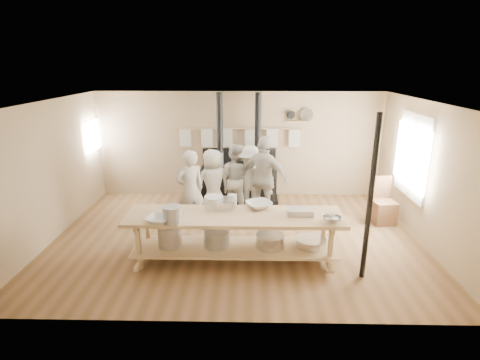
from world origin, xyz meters
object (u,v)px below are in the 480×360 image
at_px(stove, 239,179).
at_px(cook_right, 264,179).
at_px(roasting_pan, 300,211).
at_px(cook_by_window, 250,180).
at_px(chair, 382,209).
at_px(cook_left, 235,179).
at_px(prep_table, 234,233).
at_px(cook_far_left, 190,190).
at_px(cook_center, 213,184).

bearing_deg(stove, cook_right, -64.76).
bearing_deg(roasting_pan, stove, 110.28).
distance_m(cook_by_window, chair, 2.88).
bearing_deg(cook_left, cook_right, 168.95).
xyz_separation_m(chair, roasting_pan, (-1.99, -1.64, 0.61)).
height_order(prep_table, cook_far_left, cook_far_left).
distance_m(stove, cook_by_window, 0.96).
bearing_deg(cook_far_left, cook_by_window, -177.22).
bearing_deg(prep_table, cook_center, 105.47).
bearing_deg(stove, cook_center, -114.88).
bearing_deg(stove, cook_left, -94.44).
distance_m(prep_table, cook_left, 2.21).
bearing_deg(stove, cook_far_left, -119.20).
height_order(stove, cook_center, stove).
xyz_separation_m(cook_left, cook_right, (0.64, -0.39, 0.12)).
bearing_deg(cook_by_window, cook_right, -39.35).
bearing_deg(roasting_pan, cook_right, 106.66).
relative_size(cook_far_left, cook_by_window, 1.05).
bearing_deg(cook_left, cook_by_window, -170.00).
distance_m(cook_far_left, cook_by_window, 1.44).
height_order(prep_table, cook_by_window, cook_by_window).
xyz_separation_m(prep_table, cook_right, (0.57, 1.81, 0.39)).
bearing_deg(chair, cook_center, 168.37).
bearing_deg(chair, cook_far_left, 176.33).
xyz_separation_m(cook_by_window, roasting_pan, (0.82, -2.08, 0.12)).
distance_m(cook_far_left, roasting_pan, 2.41).
distance_m(stove, cook_right, 1.39).
xyz_separation_m(cook_far_left, cook_center, (0.41, 0.54, -0.05)).
bearing_deg(cook_left, stove, -74.24).
distance_m(stove, prep_table, 3.02).
xyz_separation_m(cook_right, cook_by_window, (-0.30, 0.32, -0.14)).
relative_size(stove, cook_center, 1.70).
bearing_deg(chair, cook_right, 168.88).
distance_m(cook_center, cook_by_window, 0.84).
distance_m(stove, chair, 3.36).
bearing_deg(cook_far_left, roasting_pan, 117.26).
distance_m(prep_table, cook_right, 1.94).
bearing_deg(cook_right, prep_table, 98.70).
bearing_deg(cook_center, cook_by_window, 167.26).
height_order(stove, cook_right, stove).
relative_size(cook_left, cook_by_window, 1.02).
height_order(stove, cook_by_window, stove).
distance_m(cook_far_left, cook_right, 1.57).
distance_m(cook_right, cook_by_window, 0.46).
relative_size(cook_center, roasting_pan, 3.56).
xyz_separation_m(cook_left, roasting_pan, (1.16, -2.14, 0.11)).
relative_size(cook_far_left, cook_center, 1.07).
height_order(cook_far_left, chair, cook_far_left).
relative_size(cook_right, chair, 1.88).
relative_size(stove, cook_far_left, 1.60).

